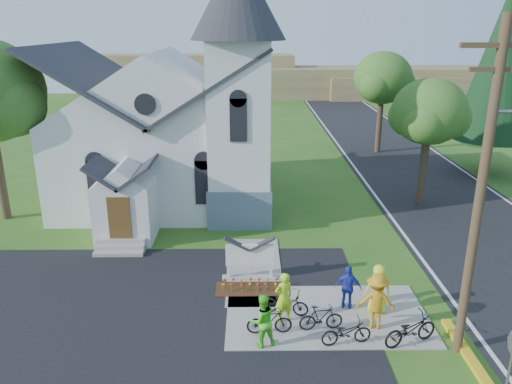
{
  "coord_description": "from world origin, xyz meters",
  "views": [
    {
      "loc": [
        -1.17,
        -14.66,
        9.71
      ],
      "look_at": [
        -0.92,
        5.0,
        3.08
      ],
      "focal_mm": 35.0,
      "sensor_mm": 36.0,
      "label": 1
    }
  ],
  "objects_px": {
    "utility_pole": "(484,187)",
    "cyclist_2": "(348,287)",
    "bike_1": "(269,321)",
    "cyclist_4": "(378,289)",
    "bike_3": "(321,318)",
    "bike_4": "(410,330)",
    "church_sign": "(250,256)",
    "cyclist_0": "(284,297)",
    "cyclist_3": "(376,301)",
    "bike_0": "(285,303)",
    "bike_2": "(346,332)",
    "cyclist_1": "(262,320)"
  },
  "relations": [
    {
      "from": "bike_3",
      "to": "bike_4",
      "type": "height_order",
      "value": "bike_4"
    },
    {
      "from": "bike_0",
      "to": "bike_4",
      "type": "distance_m",
      "value": 4.23
    },
    {
      "from": "cyclist_1",
      "to": "bike_3",
      "type": "bearing_deg",
      "value": -176.33
    },
    {
      "from": "bike_1",
      "to": "bike_3",
      "type": "relative_size",
      "value": 1.01
    },
    {
      "from": "cyclist_3",
      "to": "cyclist_0",
      "type": "bearing_deg",
      "value": 1.41
    },
    {
      "from": "utility_pole",
      "to": "bike_1",
      "type": "height_order",
      "value": "utility_pole"
    },
    {
      "from": "cyclist_0",
      "to": "cyclist_3",
      "type": "distance_m",
      "value": 3.07
    },
    {
      "from": "cyclist_1",
      "to": "bike_1",
      "type": "xyz_separation_m",
      "value": [
        0.25,
        0.61,
        -0.43
      ]
    },
    {
      "from": "church_sign",
      "to": "bike_3",
      "type": "distance_m",
      "value": 4.34
    },
    {
      "from": "cyclist_3",
      "to": "bike_0",
      "type": "bearing_deg",
      "value": -6.77
    },
    {
      "from": "utility_pole",
      "to": "bike_0",
      "type": "bearing_deg",
      "value": 158.81
    },
    {
      "from": "bike_3",
      "to": "bike_4",
      "type": "xyz_separation_m",
      "value": [
        2.72,
        -0.79,
        0.06
      ]
    },
    {
      "from": "cyclist_1",
      "to": "bike_4",
      "type": "bearing_deg",
      "value": 161.73
    },
    {
      "from": "church_sign",
      "to": "bike_1",
      "type": "height_order",
      "value": "church_sign"
    },
    {
      "from": "cyclist_0",
      "to": "church_sign",
      "type": "bearing_deg",
      "value": -93.5
    },
    {
      "from": "bike_0",
      "to": "cyclist_3",
      "type": "height_order",
      "value": "cyclist_3"
    },
    {
      "from": "cyclist_0",
      "to": "cyclist_2",
      "type": "relative_size",
      "value": 1.11
    },
    {
      "from": "cyclist_0",
      "to": "cyclist_4",
      "type": "distance_m",
      "value": 3.38
    },
    {
      "from": "utility_pole",
      "to": "cyclist_0",
      "type": "xyz_separation_m",
      "value": [
        -5.42,
        1.64,
        -4.44
      ]
    },
    {
      "from": "cyclist_1",
      "to": "bike_3",
      "type": "relative_size",
      "value": 1.2
    },
    {
      "from": "church_sign",
      "to": "bike_1",
      "type": "relative_size",
      "value": 1.47
    },
    {
      "from": "cyclist_4",
      "to": "bike_4",
      "type": "xyz_separation_m",
      "value": [
        0.6,
        -1.87,
        -0.4
      ]
    },
    {
      "from": "bike_2",
      "to": "cyclist_2",
      "type": "bearing_deg",
      "value": -21.17
    },
    {
      "from": "bike_3",
      "to": "bike_4",
      "type": "relative_size",
      "value": 0.77
    },
    {
      "from": "utility_pole",
      "to": "bike_2",
      "type": "bearing_deg",
      "value": 175.12
    },
    {
      "from": "church_sign",
      "to": "bike_0",
      "type": "height_order",
      "value": "church_sign"
    },
    {
      "from": "bike_1",
      "to": "cyclist_2",
      "type": "bearing_deg",
      "value": -64.22
    },
    {
      "from": "church_sign",
      "to": "bike_4",
      "type": "height_order",
      "value": "church_sign"
    },
    {
      "from": "cyclist_1",
      "to": "cyclist_2",
      "type": "distance_m",
      "value": 3.77
    },
    {
      "from": "bike_4",
      "to": "cyclist_0",
      "type": "bearing_deg",
      "value": 49.61
    },
    {
      "from": "cyclist_0",
      "to": "bike_0",
      "type": "xyz_separation_m",
      "value": [
        0.09,
        0.43,
        -0.48
      ]
    },
    {
      "from": "church_sign",
      "to": "bike_0",
      "type": "xyz_separation_m",
      "value": [
        1.24,
        -2.64,
        -0.54
      ]
    },
    {
      "from": "bike_0",
      "to": "bike_1",
      "type": "height_order",
      "value": "bike_1"
    },
    {
      "from": "bike_2",
      "to": "bike_4",
      "type": "height_order",
      "value": "bike_4"
    },
    {
      "from": "cyclist_4",
      "to": "cyclist_2",
      "type": "bearing_deg",
      "value": -14.67
    },
    {
      "from": "cyclist_2",
      "to": "cyclist_4",
      "type": "height_order",
      "value": "cyclist_4"
    },
    {
      "from": "utility_pole",
      "to": "cyclist_0",
      "type": "height_order",
      "value": "utility_pole"
    },
    {
      "from": "bike_3",
      "to": "bike_4",
      "type": "distance_m",
      "value": 2.83
    },
    {
      "from": "cyclist_0",
      "to": "cyclist_1",
      "type": "height_order",
      "value": "cyclist_0"
    },
    {
      "from": "utility_pole",
      "to": "cyclist_1",
      "type": "height_order",
      "value": "utility_pole"
    },
    {
      "from": "bike_1",
      "to": "cyclist_4",
      "type": "distance_m",
      "value": 4.07
    },
    {
      "from": "utility_pole",
      "to": "cyclist_2",
      "type": "bearing_deg",
      "value": 141.52
    },
    {
      "from": "church_sign",
      "to": "cyclist_0",
      "type": "relative_size",
      "value": 1.21
    },
    {
      "from": "bike_0",
      "to": "bike_3",
      "type": "xyz_separation_m",
      "value": [
        1.12,
        -0.97,
        0.01
      ]
    },
    {
      "from": "bike_2",
      "to": "cyclist_1",
      "type": "bearing_deg",
      "value": 80.36
    },
    {
      "from": "bike_0",
      "to": "bike_3",
      "type": "height_order",
      "value": "bike_3"
    },
    {
      "from": "cyclist_2",
      "to": "cyclist_3",
      "type": "bearing_deg",
      "value": 134.47
    },
    {
      "from": "utility_pole",
      "to": "bike_3",
      "type": "bearing_deg",
      "value": 165.42
    },
    {
      "from": "church_sign",
      "to": "cyclist_0",
      "type": "height_order",
      "value": "cyclist_0"
    },
    {
      "from": "bike_1",
      "to": "bike_3",
      "type": "bearing_deg",
      "value": -86.37
    }
  ]
}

